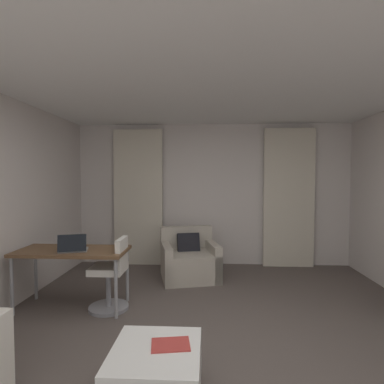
% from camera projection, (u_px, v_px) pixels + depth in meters
% --- Properties ---
extents(ground_plane, '(12.00, 12.00, 0.00)m').
position_uv_depth(ground_plane, '(217.00, 357.00, 2.76)').
color(ground_plane, '#564C47').
extents(wall_window, '(5.12, 0.06, 2.60)m').
position_uv_depth(wall_window, '(212.00, 195.00, 5.73)').
color(wall_window, silver).
rests_on(wall_window, ground).
extents(ceiling, '(5.12, 6.12, 0.06)m').
position_uv_depth(ceiling, '(218.00, 60.00, 2.64)').
color(ceiling, white).
rests_on(ceiling, wall_left).
extents(curtain_left_panel, '(0.90, 0.06, 2.50)m').
position_uv_depth(curtain_left_panel, '(138.00, 197.00, 5.67)').
color(curtain_left_panel, beige).
rests_on(curtain_left_panel, ground).
extents(curtain_right_panel, '(0.90, 0.06, 2.50)m').
position_uv_depth(curtain_right_panel, '(289.00, 198.00, 5.53)').
color(curtain_right_panel, beige).
rests_on(curtain_right_panel, ground).
extents(armchair, '(1.03, 0.97, 0.79)m').
position_uv_depth(armchair, '(189.00, 261.00, 4.92)').
color(armchair, '#B2A899').
rests_on(armchair, ground).
extents(desk, '(1.33, 0.60, 0.73)m').
position_uv_depth(desk, '(72.00, 255.00, 3.77)').
color(desk, brown).
rests_on(desk, ground).
extents(desk_chair, '(0.48, 0.48, 0.88)m').
position_uv_depth(desk_chair, '(112.00, 278.00, 3.75)').
color(desk_chair, gray).
rests_on(desk_chair, ground).
extents(laptop, '(0.38, 0.33, 0.22)m').
position_uv_depth(laptop, '(73.00, 248.00, 3.66)').
color(laptop, '#ADADB2').
rests_on(laptop, desk).
extents(coffee_table, '(0.64, 0.67, 0.39)m').
position_uv_depth(coffee_table, '(156.00, 375.00, 2.20)').
color(coffee_table, white).
rests_on(coffee_table, ground).
extents(magazine_open, '(0.31, 0.24, 0.01)m').
position_uv_depth(magazine_open, '(171.00, 345.00, 2.24)').
color(magazine_open, '#B73833').
rests_on(magazine_open, coffee_table).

